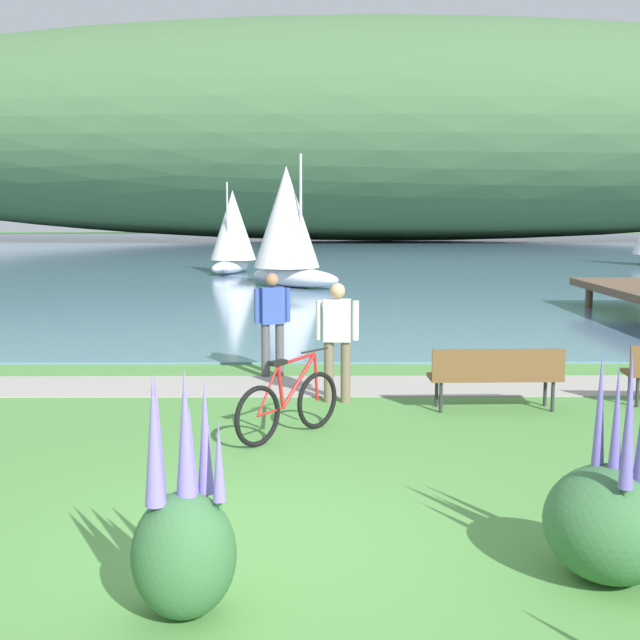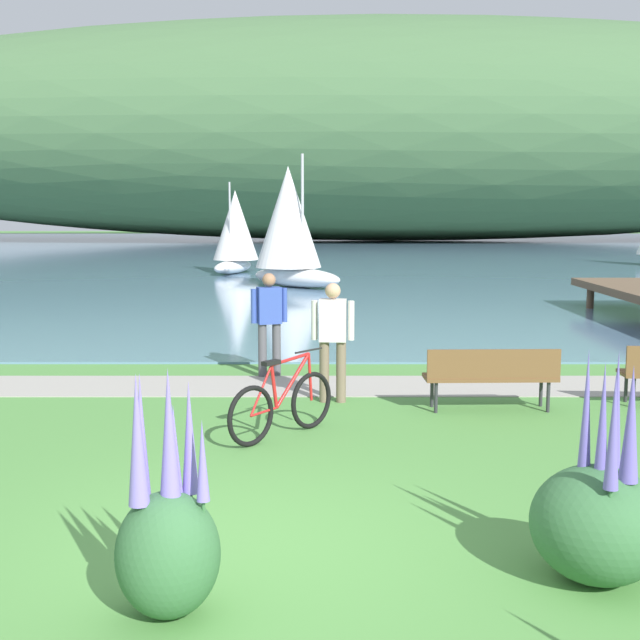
{
  "view_description": "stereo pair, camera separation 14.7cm",
  "coord_description": "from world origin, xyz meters",
  "px_view_note": "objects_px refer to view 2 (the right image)",
  "views": [
    {
      "loc": [
        0.43,
        -6.26,
        2.72
      ],
      "look_at": [
        0.52,
        6.42,
        1.0
      ],
      "focal_mm": 45.45,
      "sensor_mm": 36.0,
      "label": 1
    },
    {
      "loc": [
        0.58,
        -6.26,
        2.72
      ],
      "look_at": [
        0.52,
        6.42,
        1.0
      ],
      "focal_mm": 45.45,
      "sensor_mm": 36.0,
      "label": 2
    }
  ],
  "objects_px": {
    "bicycle_leaning_near_bench": "(286,405)",
    "sailboat_toward_hillside": "(293,225)",
    "park_bench_near_camera": "(495,374)",
    "sailboat_nearest_to_shore": "(239,231)",
    "person_on_the_grass": "(336,334)",
    "person_at_shoreline": "(273,318)"
  },
  "relations": [
    {
      "from": "bicycle_leaning_near_bench",
      "to": "sailboat_toward_hillside",
      "type": "distance_m",
      "value": 19.12
    },
    {
      "from": "park_bench_near_camera",
      "to": "sailboat_toward_hillside",
      "type": "relative_size",
      "value": 0.39
    },
    {
      "from": "park_bench_near_camera",
      "to": "sailboat_nearest_to_shore",
      "type": "height_order",
      "value": "sailboat_nearest_to_shore"
    },
    {
      "from": "sailboat_nearest_to_shore",
      "to": "sailboat_toward_hillside",
      "type": "height_order",
      "value": "sailboat_toward_hillside"
    },
    {
      "from": "park_bench_near_camera",
      "to": "bicycle_leaning_near_bench",
      "type": "height_order",
      "value": "bicycle_leaning_near_bench"
    },
    {
      "from": "bicycle_leaning_near_bench",
      "to": "sailboat_toward_hillside",
      "type": "bearing_deg",
      "value": 91.88
    },
    {
      "from": "park_bench_near_camera",
      "to": "sailboat_toward_hillside",
      "type": "xyz_separation_m",
      "value": [
        -3.41,
        17.75,
        1.68
      ]
    },
    {
      "from": "bicycle_leaning_near_bench",
      "to": "person_on_the_grass",
      "type": "distance_m",
      "value": 2.0
    },
    {
      "from": "park_bench_near_camera",
      "to": "sailboat_nearest_to_shore",
      "type": "bearing_deg",
      "value": 103.96
    },
    {
      "from": "person_at_shoreline",
      "to": "sailboat_toward_hillside",
      "type": "xyz_separation_m",
      "value": [
        -0.24,
        15.43,
        1.23
      ]
    },
    {
      "from": "bicycle_leaning_near_bench",
      "to": "person_on_the_grass",
      "type": "xyz_separation_m",
      "value": [
        0.63,
        1.8,
        0.58
      ]
    },
    {
      "from": "bicycle_leaning_near_bench",
      "to": "sailboat_nearest_to_shore",
      "type": "bearing_deg",
      "value": 97.18
    },
    {
      "from": "person_on_the_grass",
      "to": "sailboat_nearest_to_shore",
      "type": "xyz_separation_m",
      "value": [
        -3.82,
        23.48,
        0.88
      ]
    },
    {
      "from": "person_on_the_grass",
      "to": "sailboat_nearest_to_shore",
      "type": "bearing_deg",
      "value": 99.23
    },
    {
      "from": "bicycle_leaning_near_bench",
      "to": "person_on_the_grass",
      "type": "bearing_deg",
      "value": 70.66
    },
    {
      "from": "park_bench_near_camera",
      "to": "person_at_shoreline",
      "type": "bearing_deg",
      "value": 143.74
    },
    {
      "from": "person_at_shoreline",
      "to": "bicycle_leaning_near_bench",
      "type": "bearing_deg",
      "value": -83.97
    },
    {
      "from": "park_bench_near_camera",
      "to": "person_at_shoreline",
      "type": "relative_size",
      "value": 1.06
    },
    {
      "from": "park_bench_near_camera",
      "to": "bicycle_leaning_near_bench",
      "type": "xyz_separation_m",
      "value": [
        -2.78,
        -1.28,
        -0.12
      ]
    },
    {
      "from": "bicycle_leaning_near_bench",
      "to": "person_at_shoreline",
      "type": "bearing_deg",
      "value": 96.03
    },
    {
      "from": "bicycle_leaning_near_bench",
      "to": "sailboat_nearest_to_shore",
      "type": "xyz_separation_m",
      "value": [
        -3.18,
        25.28,
        1.46
      ]
    },
    {
      "from": "person_at_shoreline",
      "to": "sailboat_nearest_to_shore",
      "type": "distance_m",
      "value": 21.88
    }
  ]
}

